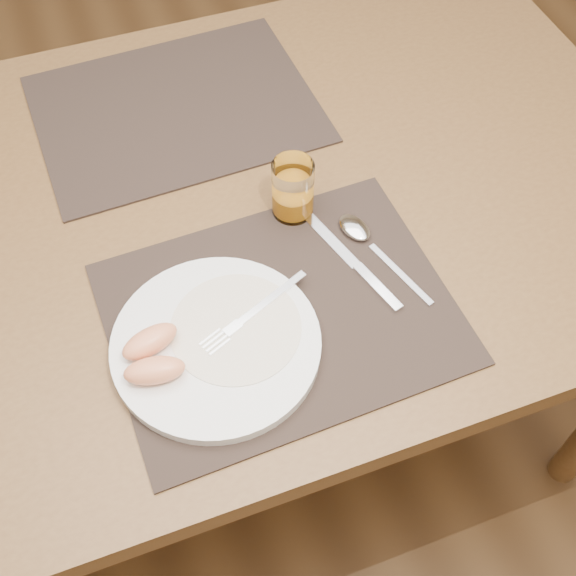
% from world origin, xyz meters
% --- Properties ---
extents(ground, '(5.00, 5.00, 0.00)m').
position_xyz_m(ground, '(0.00, 0.00, 0.00)').
color(ground, '#55381D').
rests_on(ground, ground).
extents(table, '(1.40, 0.90, 0.75)m').
position_xyz_m(table, '(0.00, 0.00, 0.67)').
color(table, brown).
rests_on(table, ground).
extents(placemat_near, '(0.46, 0.37, 0.00)m').
position_xyz_m(placemat_near, '(0.01, -0.22, 0.75)').
color(placemat_near, '#2D221C').
rests_on(placemat_near, table).
extents(placemat_far, '(0.46, 0.37, 0.00)m').
position_xyz_m(placemat_far, '(-0.02, 0.22, 0.75)').
color(placemat_far, '#2D221C').
rests_on(placemat_far, table).
extents(plate, '(0.27, 0.27, 0.02)m').
position_xyz_m(plate, '(-0.09, -0.24, 0.76)').
color(plate, white).
rests_on(plate, placemat_near).
extents(plate_dressing, '(0.17, 0.17, 0.00)m').
position_xyz_m(plate_dressing, '(-0.06, -0.23, 0.77)').
color(plate_dressing, white).
rests_on(plate_dressing, plate).
extents(fork, '(0.17, 0.09, 0.00)m').
position_xyz_m(fork, '(-0.04, -0.22, 0.77)').
color(fork, silver).
rests_on(fork, plate).
extents(knife, '(0.07, 0.22, 0.01)m').
position_xyz_m(knife, '(0.13, -0.19, 0.76)').
color(knife, silver).
rests_on(knife, placemat_near).
extents(spoon, '(0.08, 0.19, 0.01)m').
position_xyz_m(spoon, '(0.16, -0.14, 0.76)').
color(spoon, silver).
rests_on(spoon, placemat_near).
extents(juice_glass, '(0.06, 0.06, 0.09)m').
position_xyz_m(juice_glass, '(0.09, -0.06, 0.79)').
color(juice_glass, white).
rests_on(juice_glass, placemat_near).
extents(grapefruit_wedges, '(0.09, 0.09, 0.03)m').
position_xyz_m(grapefruit_wedges, '(-0.17, -0.24, 0.79)').
color(grapefruit_wedges, '#EC9260').
rests_on(grapefruit_wedges, plate).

